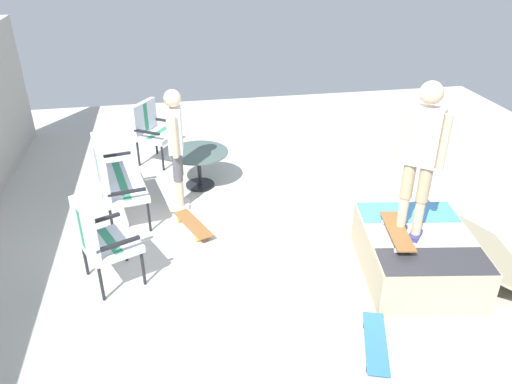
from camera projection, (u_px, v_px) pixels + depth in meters
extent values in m
cube|color=beige|center=(285.00, 245.00, 6.30)|extent=(12.00, 12.00, 0.10)
cube|color=tan|center=(416.00, 254.00, 5.58)|extent=(1.65, 1.40, 0.52)
cube|color=#333338|center=(435.00, 261.00, 5.03)|extent=(0.65, 1.20, 0.01)
cube|color=silver|center=(420.00, 235.00, 5.46)|extent=(0.65, 1.20, 0.01)
cube|color=#4C99D8|center=(407.00, 212.00, 5.89)|extent=(0.65, 1.20, 0.01)
cylinder|color=#B2B2B7|center=(369.00, 238.00, 5.46)|extent=(1.41, 0.28, 0.05)
cube|color=tan|center=(495.00, 255.00, 5.61)|extent=(1.54, 0.96, 0.43)
cylinder|color=black|center=(149.00, 217.00, 6.39)|extent=(0.04, 0.04, 0.44)
cylinder|color=black|center=(134.00, 179.00, 7.34)|extent=(0.04, 0.04, 0.44)
cylinder|color=black|center=(112.00, 224.00, 6.23)|extent=(0.04, 0.04, 0.44)
cylinder|color=black|center=(102.00, 184.00, 7.19)|extent=(0.04, 0.04, 0.44)
cube|color=silver|center=(122.00, 183.00, 6.66)|extent=(1.33, 0.78, 0.08)
cube|color=#338C66|center=(121.00, 180.00, 6.65)|extent=(1.21, 0.33, 0.00)
cube|color=silver|center=(100.00, 166.00, 6.45)|extent=(1.24, 0.32, 0.50)
cube|color=#338C66|center=(100.00, 166.00, 6.45)|extent=(0.11, 0.10, 0.46)
cube|color=black|center=(127.00, 192.00, 6.09)|extent=(0.13, 0.47, 0.04)
cube|color=black|center=(114.00, 155.00, 7.08)|extent=(0.13, 0.47, 0.04)
cylinder|color=black|center=(163.00, 158.00, 8.01)|extent=(0.04, 0.04, 0.44)
cylinder|color=black|center=(179.00, 146.00, 8.45)|extent=(0.04, 0.04, 0.44)
cylinder|color=black|center=(138.00, 154.00, 8.17)|extent=(0.04, 0.04, 0.44)
cylinder|color=black|center=(156.00, 142.00, 8.61)|extent=(0.04, 0.04, 0.44)
cube|color=silver|center=(158.00, 135.00, 8.19)|extent=(0.82, 0.80, 0.08)
cube|color=#338C66|center=(158.00, 133.00, 8.17)|extent=(0.54, 0.40, 0.00)
cube|color=silver|center=(144.00, 117.00, 8.13)|extent=(0.56, 0.40, 0.50)
cube|color=#338C66|center=(144.00, 117.00, 8.13)|extent=(0.13, 0.12, 0.46)
cube|color=black|center=(147.00, 132.00, 7.87)|extent=(0.29, 0.42, 0.04)
cube|color=black|center=(166.00, 121.00, 8.35)|extent=(0.29, 0.42, 0.04)
cylinder|color=black|center=(143.00, 268.00, 5.42)|extent=(0.04, 0.04, 0.44)
cylinder|color=black|center=(125.00, 245.00, 5.81)|extent=(0.04, 0.04, 0.44)
cylinder|color=black|center=(101.00, 283.00, 5.19)|extent=(0.04, 0.04, 0.44)
cylinder|color=black|center=(85.00, 259.00, 5.58)|extent=(0.04, 0.04, 0.44)
cube|color=silver|center=(110.00, 244.00, 5.38)|extent=(0.79, 0.76, 0.08)
cube|color=#338C66|center=(110.00, 241.00, 5.36)|extent=(0.57, 0.33, 0.00)
cube|color=silver|center=(85.00, 228.00, 5.12)|extent=(0.60, 0.33, 0.50)
cube|color=#338C66|center=(85.00, 228.00, 5.12)|extent=(0.13, 0.12, 0.46)
cube|color=black|center=(118.00, 244.00, 5.09)|extent=(0.23, 0.45, 0.04)
cube|color=black|center=(99.00, 220.00, 5.51)|extent=(0.23, 0.45, 0.04)
cylinder|color=black|center=(199.00, 170.00, 7.50)|extent=(0.06, 0.06, 0.55)
cylinder|color=black|center=(200.00, 185.00, 7.62)|extent=(0.44, 0.44, 0.03)
cylinder|color=#425651|center=(198.00, 152.00, 7.37)|extent=(0.90, 0.90, 0.02)
cube|color=silver|center=(181.00, 207.00, 6.99)|extent=(0.13, 0.25, 0.05)
cylinder|color=beige|center=(180.00, 193.00, 6.89)|extent=(0.10, 0.10, 0.40)
cylinder|color=#4C4C51|center=(177.00, 167.00, 6.70)|extent=(0.13, 0.13, 0.40)
cube|color=silver|center=(181.00, 201.00, 7.14)|extent=(0.13, 0.25, 0.05)
cylinder|color=beige|center=(180.00, 187.00, 7.04)|extent=(0.10, 0.10, 0.40)
cylinder|color=#4C4C51|center=(178.00, 162.00, 6.85)|extent=(0.13, 0.13, 0.40)
cube|color=silver|center=(175.00, 130.00, 6.53)|extent=(0.33, 0.21, 0.60)
sphere|color=beige|center=(172.00, 98.00, 6.32)|extent=(0.23, 0.23, 0.23)
cylinder|color=beige|center=(174.00, 137.00, 6.37)|extent=(0.08, 0.08, 0.57)
cylinder|color=beige|center=(176.00, 126.00, 6.72)|extent=(0.08, 0.08, 0.57)
cube|color=navy|center=(400.00, 231.00, 5.47)|extent=(0.25, 0.24, 0.05)
cylinder|color=beige|center=(403.00, 213.00, 5.37)|extent=(0.10, 0.10, 0.41)
cylinder|color=tan|center=(408.00, 180.00, 5.17)|extent=(0.13, 0.13, 0.41)
cube|color=navy|center=(415.00, 235.00, 5.40)|extent=(0.25, 0.24, 0.05)
cylinder|color=beige|center=(418.00, 217.00, 5.29)|extent=(0.10, 0.10, 0.41)
cylinder|color=tan|center=(424.00, 184.00, 5.10)|extent=(0.13, 0.13, 0.41)
cube|color=silver|center=(424.00, 137.00, 4.90)|extent=(0.35, 0.36, 0.60)
sphere|color=beige|center=(432.00, 93.00, 4.68)|extent=(0.23, 0.23, 0.23)
cylinder|color=beige|center=(404.00, 135.00, 5.00)|extent=(0.08, 0.08, 0.57)
cylinder|color=beige|center=(444.00, 142.00, 4.81)|extent=(0.08, 0.08, 0.57)
cube|color=brown|center=(193.00, 224.00, 6.47)|extent=(0.82, 0.49, 0.02)
cylinder|color=gold|center=(189.00, 217.00, 6.75)|extent=(0.06, 0.05, 0.06)
cylinder|color=gold|center=(179.00, 220.00, 6.67)|extent=(0.06, 0.05, 0.06)
cylinder|color=gold|center=(209.00, 236.00, 6.33)|extent=(0.06, 0.05, 0.06)
cylinder|color=gold|center=(197.00, 240.00, 6.26)|extent=(0.06, 0.05, 0.06)
cube|color=#3372B2|center=(376.00, 342.00, 4.62)|extent=(0.82, 0.44, 0.02)
cylinder|color=#333333|center=(381.00, 327.00, 4.89)|extent=(0.06, 0.05, 0.06)
cylinder|color=#333333|center=(365.00, 325.00, 4.91)|extent=(0.06, 0.05, 0.06)
cylinder|color=#333333|center=(386.00, 371.00, 4.40)|extent=(0.06, 0.05, 0.06)
cylinder|color=#333333|center=(368.00, 369.00, 4.42)|extent=(0.06, 0.05, 0.06)
cube|color=brown|center=(397.00, 231.00, 5.35)|extent=(0.82, 0.33, 0.01)
cylinder|color=silver|center=(397.00, 222.00, 5.63)|extent=(0.06, 0.04, 0.06)
cylinder|color=silver|center=(383.00, 222.00, 5.63)|extent=(0.06, 0.04, 0.06)
cylinder|color=silver|center=(411.00, 250.00, 5.14)|extent=(0.06, 0.04, 0.06)
cylinder|color=silver|center=(396.00, 251.00, 5.13)|extent=(0.06, 0.04, 0.06)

